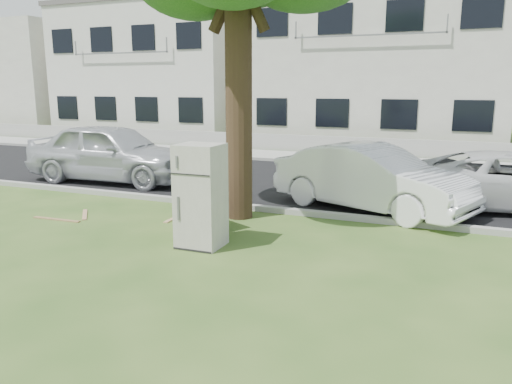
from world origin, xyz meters
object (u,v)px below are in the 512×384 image
at_px(fridge, 201,196).
at_px(car_left, 112,152).
at_px(car_center, 371,178).
at_px(cabinet, 201,209).

relative_size(fridge, car_left, 0.35).
distance_m(car_center, car_left, 7.53).
xyz_separation_m(car_center, car_left, (-7.50, 0.64, 0.12)).
bearing_deg(fridge, cabinet, 118.21).
relative_size(fridge, cabinet, 1.81).
bearing_deg(car_center, fridge, 170.08).
height_order(cabinet, car_center, car_center).
bearing_deg(car_left, cabinet, -127.76).
bearing_deg(cabinet, car_center, 70.64).
distance_m(cabinet, car_left, 5.80).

